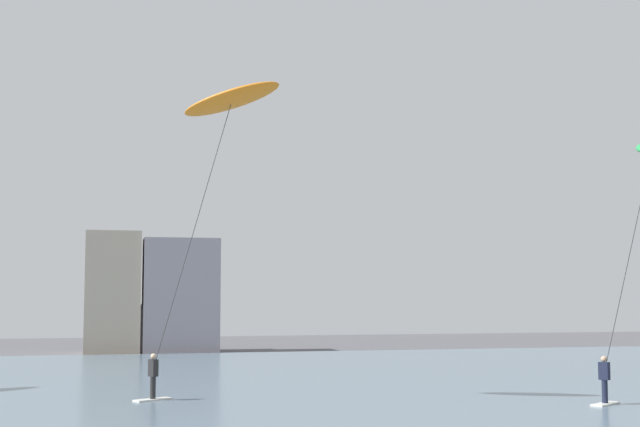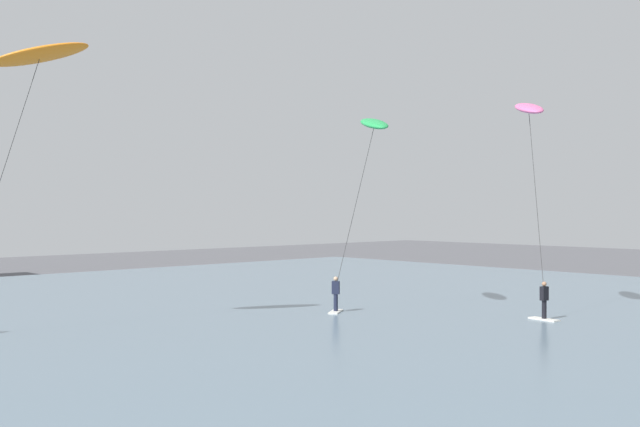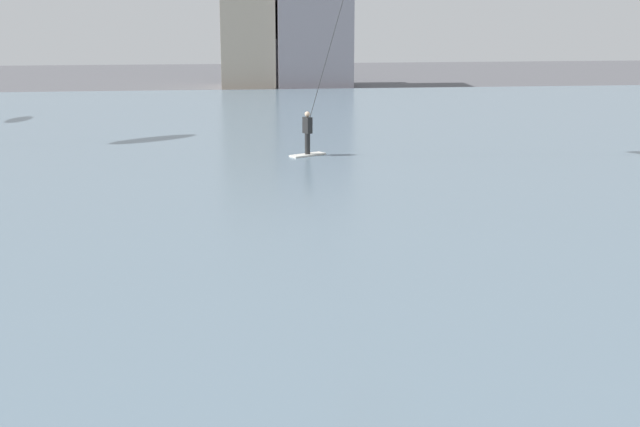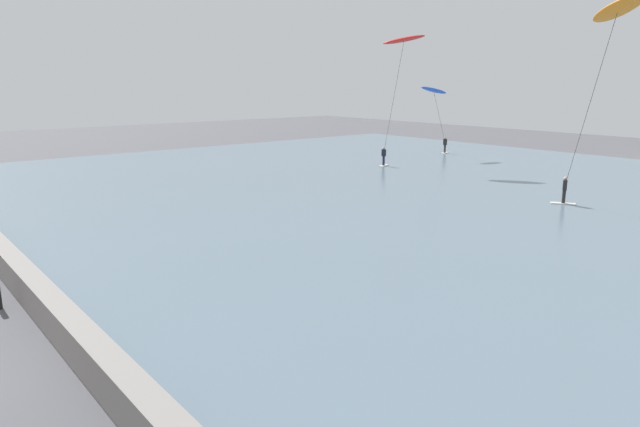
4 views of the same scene
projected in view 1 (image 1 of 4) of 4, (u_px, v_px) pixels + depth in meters
name	position (u px, v px, depth m)	size (l,w,h in m)	color
water_bay	(192.00, 407.00, 30.24)	(84.00, 52.00, 0.10)	slate
far_shore_buildings	(152.00, 299.00, 58.30)	(8.51, 4.17, 7.84)	#B7A893
kitesurfer_orange	(226.00, 120.00, 31.76)	(5.13, 3.33, 11.44)	silver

